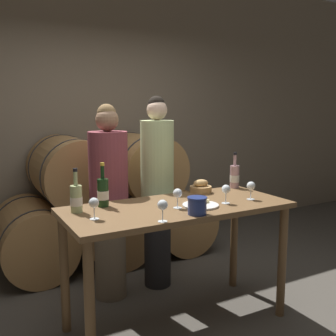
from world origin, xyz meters
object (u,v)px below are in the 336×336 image
(person_right, at_px, (157,190))
(wine_glass_far_right, at_px, (251,187))
(person_left, at_px, (109,201))
(wine_bottle_red, at_px, (103,192))
(wine_glass_right, at_px, (226,190))
(blue_crock, at_px, (197,205))
(bread_basket, at_px, (201,188))
(tasting_table, at_px, (177,222))
(wine_bottle_white, at_px, (76,198))
(wine_glass_far_left, at_px, (94,204))
(wine_glass_left, at_px, (163,206))
(cheese_plate, at_px, (200,205))
(wine_bottle_rose, at_px, (235,176))
(wine_glass_center, at_px, (178,194))

(person_right, relative_size, wine_glass_far_right, 12.20)
(person_left, bearing_deg, wine_bottle_red, -115.00)
(person_left, xyz_separation_m, wine_glass_right, (0.62, -0.77, 0.18))
(blue_crock, height_order, bread_basket, blue_crock)
(tasting_table, xyz_separation_m, wine_bottle_white, (-0.69, 0.16, 0.22))
(person_right, relative_size, wine_glass_far_left, 12.20)
(wine_bottle_red, distance_m, wine_glass_left, 0.57)
(bread_basket, distance_m, wine_glass_left, 0.88)
(wine_glass_far_right, bearing_deg, cheese_plate, 177.97)
(wine_bottle_white, bearing_deg, wine_glass_right, -15.67)
(tasting_table, bearing_deg, wine_bottle_white, 167.22)
(cheese_plate, bearing_deg, wine_bottle_rose, 32.77)
(wine_glass_right, bearing_deg, blue_crock, -157.14)
(tasting_table, height_order, wine_bottle_white, wine_bottle_white)
(blue_crock, bearing_deg, bread_basket, 54.50)
(tasting_table, relative_size, wine_glass_far_right, 11.72)
(wine_bottle_red, relative_size, wine_glass_far_left, 2.25)
(wine_glass_far_left, height_order, wine_glass_left, same)
(person_right, height_order, wine_glass_center, person_right)
(person_right, distance_m, wine_glass_far_left, 1.08)
(wine_glass_center, bearing_deg, blue_crock, -80.50)
(person_left, height_order, blue_crock, person_left)
(person_right, xyz_separation_m, blue_crock, (-0.18, -0.92, 0.10))
(person_left, xyz_separation_m, wine_bottle_red, (-0.20, -0.42, 0.18))
(person_left, bearing_deg, wine_glass_left, -90.21)
(person_right, bearing_deg, wine_bottle_rose, -31.99)
(blue_crock, bearing_deg, wine_bottle_red, 133.59)
(wine_glass_right, bearing_deg, wine_bottle_white, 164.33)
(person_right, height_order, cheese_plate, person_right)
(bread_basket, height_order, wine_glass_left, wine_glass_left)
(wine_bottle_white, relative_size, blue_crock, 2.27)
(wine_glass_far_left, bearing_deg, blue_crock, -18.96)
(wine_glass_far_left, bearing_deg, tasting_table, 5.27)
(tasting_table, bearing_deg, wine_glass_center, -119.92)
(bread_basket, bearing_deg, wine_glass_right, -95.90)
(person_left, relative_size, cheese_plate, 6.34)
(wine_bottle_white, xyz_separation_m, blue_crock, (0.68, -0.43, -0.03))
(wine_bottle_white, relative_size, wine_bottle_rose, 0.96)
(tasting_table, bearing_deg, wine_bottle_red, 155.40)
(wine_bottle_red, bearing_deg, person_left, 65.00)
(tasting_table, distance_m, blue_crock, 0.33)
(wine_bottle_rose, distance_m, wine_glass_far_right, 0.44)
(person_right, xyz_separation_m, wine_glass_right, (0.17, -0.77, 0.13))
(person_left, bearing_deg, bread_basket, -30.11)
(bread_basket, relative_size, wine_glass_far_right, 1.28)
(wine_glass_left, relative_size, wine_glass_center, 1.00)
(bread_basket, relative_size, cheese_plate, 0.69)
(person_left, distance_m, wine_bottle_white, 0.66)
(wine_bottle_white, relative_size, wine_glass_far_right, 2.14)
(wine_glass_far_right, bearing_deg, tasting_table, 167.77)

